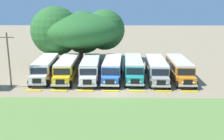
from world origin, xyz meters
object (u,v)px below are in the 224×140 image
parked_bus_slot_6 (179,68)px  utility_pole (9,59)px  parked_bus_slot_3 (112,68)px  parked_bus_slot_0 (46,67)px  broad_shade_tree (79,31)px  parked_bus_slot_1 (67,68)px  parked_bus_slot_2 (90,68)px  parked_bus_slot_4 (133,67)px  parked_bus_slot_5 (156,68)px

parked_bus_slot_6 → utility_pole: size_ratio=1.51×
parked_bus_slot_3 → utility_pole: utility_pole is taller
parked_bus_slot_0 → broad_shade_tree: bearing=157.1°
utility_pole → parked_bus_slot_1: bearing=36.8°
parked_bus_slot_2 → parked_bus_slot_3: (3.25, 0.13, 0.00)m
parked_bus_slot_1 → broad_shade_tree: bearing=176.2°
broad_shade_tree → parked_bus_slot_1: bearing=-92.3°
parked_bus_slot_4 → utility_pole: utility_pole is taller
parked_bus_slot_2 → parked_bus_slot_5: size_ratio=1.00×
parked_bus_slot_1 → broad_shade_tree: broad_shade_tree is taller
parked_bus_slot_5 → utility_pole: bearing=-74.3°
parked_bus_slot_5 → broad_shade_tree: bearing=-128.6°
parked_bus_slot_4 → utility_pole: (-16.33, -5.23, 2.28)m
broad_shade_tree → parked_bus_slot_5: bearing=-40.6°
parked_bus_slot_5 → utility_pole: 20.34m
parked_bus_slot_4 → parked_bus_slot_5: same height
parked_bus_slot_2 → utility_pole: bearing=-65.8°
parked_bus_slot_1 → parked_bus_slot_4: 9.84m
parked_bus_slot_5 → utility_pole: (-19.65, -4.75, 2.28)m
parked_bus_slot_3 → utility_pole: (-13.21, -4.94, 2.28)m
parked_bus_slot_2 → utility_pole: size_ratio=1.51×
parked_bus_slot_1 → parked_bus_slot_4: size_ratio=1.00×
parked_bus_slot_3 → parked_bus_slot_4: same height
parked_bus_slot_4 → broad_shade_tree: size_ratio=0.65×
parked_bus_slot_2 → parked_bus_slot_3: same height
parked_bus_slot_6 → parked_bus_slot_1: bearing=-88.1°
broad_shade_tree → parked_bus_slot_2: bearing=-74.4°
parked_bus_slot_3 → parked_bus_slot_2: bearing=-85.2°
parked_bus_slot_3 → parked_bus_slot_5: 6.44m
parked_bus_slot_0 → parked_bus_slot_1: size_ratio=1.00×
parked_bus_slot_6 → broad_shade_tree: bearing=-122.1°
parked_bus_slot_2 → parked_bus_slot_4: bearing=92.3°
parked_bus_slot_4 → parked_bus_slot_5: 3.36m
parked_bus_slot_5 → utility_pole: size_ratio=1.51×
parked_bus_slot_0 → parked_bus_slot_5: same height
parked_bus_slot_4 → parked_bus_slot_5: bearing=83.1°
parked_bus_slot_2 → utility_pole: 11.29m
parked_bus_slot_4 → broad_shade_tree: bearing=-136.6°
parked_bus_slot_3 → broad_shade_tree: size_ratio=0.66×
parked_bus_slot_0 → parked_bus_slot_1: 3.29m
parked_bus_slot_1 → parked_bus_slot_5: bearing=88.1°
utility_pole → parked_bus_slot_5: bearing=13.6°
parked_bus_slot_4 → parked_bus_slot_5: (3.32, -0.48, 0.00)m
parked_bus_slot_0 → parked_bus_slot_6: 19.80m
parked_bus_slot_0 → parked_bus_slot_1: (3.27, -0.34, 0.00)m
parked_bus_slot_6 → utility_pole: (-23.03, -4.98, 2.28)m
parked_bus_slot_1 → utility_pole: 8.43m
parked_bus_slot_1 → parked_bus_slot_2: size_ratio=1.00×
parked_bus_slot_6 → utility_pole: 23.67m
parked_bus_slot_1 → parked_bus_slot_4: (9.83, 0.37, 0.00)m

